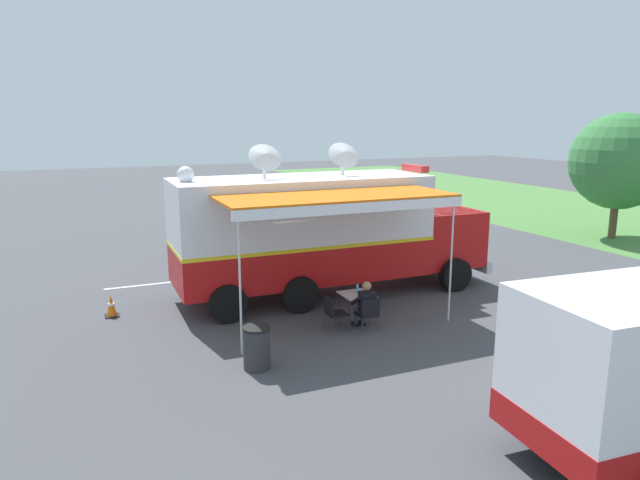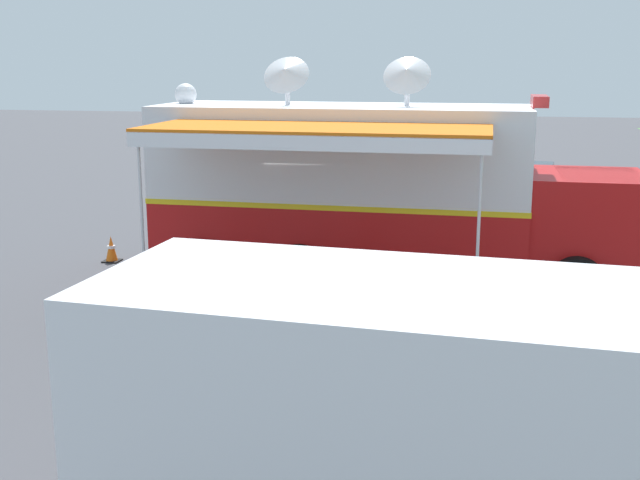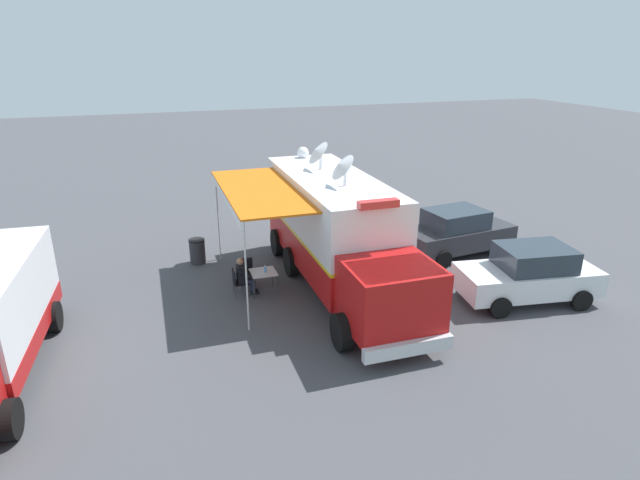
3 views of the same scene
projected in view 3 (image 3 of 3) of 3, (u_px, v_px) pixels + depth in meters
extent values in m
plane|color=#47474C|center=(330.00, 276.00, 18.26)|extent=(100.00, 100.00, 0.00)
cube|color=silver|center=(377.00, 239.00, 21.75)|extent=(0.21, 4.80, 0.01)
cube|color=#B71414|center=(331.00, 245.00, 17.86)|extent=(2.64, 7.25, 1.10)
cube|color=white|center=(331.00, 205.00, 17.38)|extent=(2.64, 7.25, 1.70)
cube|color=yellow|center=(331.00, 230.00, 17.67)|extent=(2.66, 7.27, 0.10)
cube|color=#B71414|center=(390.00, 295.00, 13.61)|extent=(2.34, 2.14, 1.70)
cube|color=#28333D|center=(395.00, 281.00, 13.26)|extent=(2.18, 1.51, 0.70)
cube|color=silver|center=(408.00, 348.00, 12.92)|extent=(2.38, 0.25, 0.36)
cylinder|color=black|center=(427.00, 317.00, 14.49)|extent=(0.32, 1.01, 1.00)
cylinder|color=black|center=(341.00, 332.00, 13.76)|extent=(0.32, 1.01, 1.00)
cylinder|color=black|center=(359.00, 253.00, 18.93)|extent=(0.32, 1.01, 1.00)
cylinder|color=black|center=(291.00, 261.00, 18.21)|extent=(0.32, 1.01, 1.00)
cylinder|color=black|center=(340.00, 235.00, 20.70)|extent=(0.32, 1.01, 1.00)
cylinder|color=black|center=(277.00, 242.00, 19.97)|extent=(0.32, 1.01, 1.00)
cube|color=white|center=(331.00, 178.00, 17.07)|extent=(2.64, 7.25, 0.10)
cube|color=red|center=(378.00, 204.00, 13.71)|extent=(1.11, 0.30, 0.20)
cylinder|color=silver|center=(321.00, 163.00, 17.93)|extent=(0.10, 0.10, 0.45)
cone|color=silver|center=(316.00, 151.00, 17.75)|extent=(0.73, 0.91, 0.81)
cylinder|color=silver|center=(345.00, 179.00, 15.85)|extent=(0.10, 0.10, 0.45)
cone|color=silver|center=(340.00, 166.00, 15.66)|extent=(0.73, 0.91, 0.81)
sphere|color=white|center=(303.00, 153.00, 19.84)|extent=(0.44, 0.44, 0.44)
cube|color=orange|center=(259.00, 190.00, 16.45)|extent=(2.31, 5.80, 0.06)
cube|color=white|center=(225.00, 197.00, 16.19)|extent=(0.19, 5.76, 0.24)
cylinder|color=silver|center=(246.00, 277.00, 14.29)|extent=(0.05, 0.05, 3.25)
cylinder|color=silver|center=(218.00, 217.00, 19.16)|extent=(0.05, 0.05, 3.25)
cube|color=silver|center=(263.00, 272.00, 16.81)|extent=(0.82, 0.82, 0.03)
cylinder|color=#333338|center=(278.00, 286.00, 16.72)|extent=(0.03, 0.03, 0.70)
cylinder|color=#333338|center=(255.00, 289.00, 16.50)|extent=(0.03, 0.03, 0.70)
cylinder|color=#333338|center=(272.00, 277.00, 17.38)|extent=(0.03, 0.03, 0.70)
cylinder|color=#333338|center=(250.00, 280.00, 17.16)|extent=(0.03, 0.03, 0.70)
cylinder|color=#4C99D8|center=(265.00, 269.00, 16.76)|extent=(0.07, 0.07, 0.20)
cylinder|color=white|center=(265.00, 266.00, 16.72)|extent=(0.04, 0.04, 0.02)
cube|color=black|center=(241.00, 282.00, 16.79)|extent=(0.49, 0.49, 0.04)
cube|color=black|center=(234.00, 277.00, 16.65)|extent=(0.05, 0.48, 0.44)
cylinder|color=#333338|center=(247.00, 285.00, 17.13)|extent=(0.02, 0.02, 0.42)
cylinder|color=#333338|center=(250.00, 290.00, 16.73)|extent=(0.02, 0.02, 0.42)
cylinder|color=#333338|center=(233.00, 287.00, 17.00)|extent=(0.02, 0.02, 0.42)
cylinder|color=#333338|center=(236.00, 292.00, 16.61)|extent=(0.02, 0.02, 0.42)
cube|color=black|center=(247.00, 273.00, 17.46)|extent=(0.49, 0.49, 0.04)
cube|color=black|center=(245.00, 264.00, 17.58)|extent=(0.48, 0.05, 0.44)
cylinder|color=#333338|center=(255.00, 281.00, 17.40)|extent=(0.02, 0.02, 0.42)
cylinder|color=#333338|center=(242.00, 283.00, 17.28)|extent=(0.02, 0.02, 0.42)
cylinder|color=#333338|center=(253.00, 276.00, 17.80)|extent=(0.02, 0.02, 0.42)
cylinder|color=#333338|center=(239.00, 277.00, 17.67)|extent=(0.02, 0.02, 0.42)
cube|color=black|center=(241.00, 274.00, 16.69)|extent=(0.25, 0.36, 0.56)
sphere|color=#A37556|center=(240.00, 261.00, 16.54)|extent=(0.22, 0.22, 0.22)
cylinder|color=black|center=(243.00, 269.00, 16.92)|extent=(0.43, 0.10, 0.34)
cylinder|color=black|center=(246.00, 275.00, 16.50)|extent=(0.43, 0.10, 0.34)
cylinder|color=#2D334C|center=(246.00, 280.00, 16.93)|extent=(0.38, 0.14, 0.13)
cylinder|color=#2D334C|center=(252.00, 286.00, 17.06)|extent=(0.11, 0.11, 0.42)
cube|color=black|center=(254.00, 290.00, 17.14)|extent=(0.24, 0.10, 0.07)
cylinder|color=#2D334C|center=(247.00, 282.00, 16.75)|extent=(0.38, 0.14, 0.13)
cylinder|color=#2D334C|center=(253.00, 288.00, 16.88)|extent=(0.11, 0.11, 0.42)
cube|color=black|center=(255.00, 293.00, 16.96)|extent=(0.24, 0.10, 0.07)
cylinder|color=#2D2D33|center=(197.00, 252.00, 19.25)|extent=(0.56, 0.56, 0.85)
cylinder|color=black|center=(196.00, 240.00, 19.09)|extent=(0.57, 0.57, 0.06)
cube|color=black|center=(299.00, 228.00, 23.03)|extent=(0.36, 0.36, 0.03)
cone|color=orange|center=(299.00, 221.00, 22.93)|extent=(0.26, 0.26, 0.55)
cylinder|color=white|center=(299.00, 221.00, 22.92)|extent=(0.17, 0.17, 0.06)
cylinder|color=black|center=(11.00, 419.00, 10.67)|extent=(0.32, 0.86, 0.84)
cylinder|color=black|center=(55.00, 317.00, 14.69)|extent=(0.32, 0.86, 0.84)
cube|color=#2D2D33|center=(457.00, 236.00, 19.99)|extent=(4.36, 2.22, 0.76)
cube|color=#28333D|center=(456.00, 219.00, 19.69)|extent=(2.25, 1.81, 0.68)
cylinder|color=black|center=(468.00, 234.00, 21.41)|extent=(0.66, 0.28, 0.64)
cylinder|color=black|center=(500.00, 248.00, 19.88)|extent=(0.66, 0.28, 0.64)
cylinder|color=black|center=(414.00, 243.00, 20.37)|extent=(0.66, 0.28, 0.64)
cylinder|color=black|center=(443.00, 260.00, 18.84)|extent=(0.66, 0.28, 0.64)
cube|color=silver|center=(527.00, 279.00, 16.34)|extent=(4.43, 2.43, 0.76)
cube|color=#28333D|center=(534.00, 257.00, 16.12)|extent=(2.32, 1.91, 0.68)
cylinder|color=black|center=(500.00, 307.00, 15.43)|extent=(0.67, 0.32, 0.64)
cylinder|color=black|center=(473.00, 282.00, 17.09)|extent=(0.67, 0.32, 0.64)
cylinder|color=black|center=(581.00, 300.00, 15.86)|extent=(0.67, 0.32, 0.64)
cylinder|color=black|center=(547.00, 276.00, 17.52)|extent=(0.67, 0.32, 0.64)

